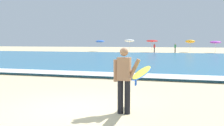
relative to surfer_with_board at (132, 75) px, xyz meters
The scene contains 11 objects.
ground_plane 1.96m from the surfer_with_board, behind, with size 160.00×160.00×0.00m, color beige.
sea 19.85m from the surfer_with_board, 94.82° to the left, with size 120.00×28.00×0.14m, color teal.
surf_foam 6.63m from the surfer_with_board, 104.69° to the left, with size 120.00×1.66×0.01m, color white.
surfer_with_board is the anchor object (origin of this frame).
beach_umbrella_0 42.01m from the surfer_with_board, 109.13° to the left, with size 1.79×1.82×2.27m.
beach_umbrella_1 39.03m from the surfer_with_board, 101.21° to the left, with size 1.83×1.86×2.41m.
beach_umbrella_2 38.35m from the surfer_with_board, 95.11° to the left, with size 2.12×2.13×2.28m.
beach_umbrella_3 39.78m from the surfer_with_board, 85.30° to the left, with size 1.71×1.74×2.31m.
beach_umbrella_4 39.26m from the surfer_with_board, 79.23° to the left, with size 1.84×1.86×2.10m.
beachgoer_near_row_left 37.79m from the surfer_with_board, 88.95° to the left, with size 0.32×0.20×1.58m.
beachgoer_near_row_mid 37.73m from the surfer_with_board, 94.41° to the left, with size 0.32×0.20×1.58m.
Camera 1 is at (2.77, -6.12, 1.88)m, focal length 38.79 mm.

